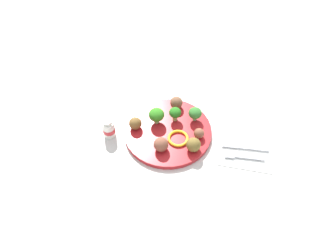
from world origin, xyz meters
The scene contains 15 objects.
ground_plane centered at (0.00, 0.00, 0.00)m, with size 4.00×4.00×0.00m, color beige.
plate centered at (0.00, 0.00, 0.01)m, with size 0.28×0.28×0.02m, color red.
broccoli_floret_back_left centered at (-0.01, -0.05, 0.05)m, with size 0.04×0.04×0.05m.
broccoli_floret_near_rim centered at (-0.07, -0.07, 0.05)m, with size 0.04×0.04×0.05m.
broccoli_floret_center centered at (0.04, -0.02, 0.05)m, with size 0.05×0.05×0.06m.
meatball_front_right centered at (-0.10, 0.00, 0.03)m, with size 0.03×0.03×0.03m, color brown.
meatball_front_left centered at (0.00, -0.11, 0.04)m, with size 0.04×0.04×0.04m, color brown.
meatball_near_rim centered at (0.00, 0.08, 0.04)m, with size 0.04×0.04×0.04m, color brown.
meatball_far_rim centered at (-0.09, 0.05, 0.04)m, with size 0.04×0.04×0.04m, color brown.
meatball_mid_left centered at (0.10, 0.02, 0.04)m, with size 0.04×0.04×0.04m, color brown.
pepper_ring_back_right centered at (-0.04, 0.03, 0.02)m, with size 0.07×0.07×0.01m, color yellow.
napkin centered at (-0.25, 0.01, 0.00)m, with size 0.17×0.12×0.01m, color white.
fork centered at (-0.24, 0.03, 0.01)m, with size 0.12×0.03×0.01m.
knife centered at (-0.24, 0.00, 0.01)m, with size 0.15×0.03×0.01m.
yogurt_bottle centered at (0.18, 0.06, 0.03)m, with size 0.04×0.04×0.07m.
Camera 1 is at (-0.18, 0.63, 0.81)m, focal length 34.41 mm.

